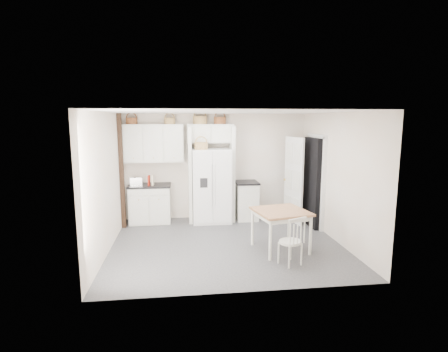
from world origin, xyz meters
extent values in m
plane|color=#2F2F35|center=(0.00, 0.00, 0.00)|extent=(4.50, 4.50, 0.00)
plane|color=white|center=(0.00, 0.00, 2.60)|extent=(4.50, 4.50, 0.00)
plane|color=beige|center=(0.00, 2.00, 1.30)|extent=(4.50, 0.00, 4.50)
plane|color=beige|center=(-2.25, 0.00, 1.30)|extent=(0.00, 4.00, 4.00)
plane|color=beige|center=(2.25, 0.00, 1.30)|extent=(0.00, 4.00, 4.00)
cube|color=white|center=(-0.15, 1.62, 0.88)|extent=(0.91, 0.74, 1.77)
cube|color=silver|center=(-1.62, 1.70, 0.44)|extent=(0.96, 0.60, 0.88)
cube|color=silver|center=(0.73, 1.70, 0.45)|extent=(0.52, 0.62, 0.91)
cube|color=brown|center=(0.98, -0.44, 0.39)|extent=(1.09, 1.09, 0.77)
cube|color=silver|center=(0.95, -1.13, 0.40)|extent=(0.51, 0.49, 0.81)
cube|color=black|center=(-1.62, 1.70, 0.90)|extent=(1.00, 0.64, 0.04)
cube|color=black|center=(0.73, 1.70, 0.93)|extent=(0.56, 0.66, 0.04)
cube|color=silver|center=(-1.92, 1.62, 1.02)|extent=(0.29, 0.18, 0.19)
cube|color=#B21E0C|center=(-1.63, 1.62, 1.04)|extent=(0.05, 0.16, 0.23)
cube|color=beige|center=(-1.54, 1.62, 1.04)|extent=(0.05, 0.16, 0.24)
cylinder|color=brown|center=(-2.00, 1.83, 2.43)|extent=(0.27, 0.27, 0.15)
cylinder|color=olive|center=(-1.12, 1.83, 2.42)|extent=(0.26, 0.26, 0.15)
cylinder|color=olive|center=(-0.40, 1.83, 2.44)|extent=(0.33, 0.33, 0.19)
cylinder|color=brown|center=(0.08, 1.83, 2.43)|extent=(0.29, 0.29, 0.17)
cylinder|color=olive|center=(-0.40, 1.52, 1.85)|extent=(0.31, 0.31, 0.17)
cube|color=silver|center=(-1.50, 1.83, 1.90)|extent=(1.40, 0.34, 0.90)
cube|color=silver|center=(-0.15, 1.83, 2.12)|extent=(1.12, 0.34, 0.45)
cube|color=silver|center=(-0.66, 1.70, 1.15)|extent=(0.08, 0.60, 2.30)
cube|color=silver|center=(0.36, 1.70, 1.15)|extent=(0.08, 0.60, 2.30)
cube|color=black|center=(-2.20, 1.35, 1.30)|extent=(0.09, 0.09, 2.60)
cube|color=black|center=(2.16, 1.00, 1.02)|extent=(0.18, 0.85, 2.05)
cube|color=white|center=(1.80, 1.33, 1.02)|extent=(0.21, 0.79, 2.05)
camera|label=1|loc=(-0.87, -6.63, 2.46)|focal=28.00mm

